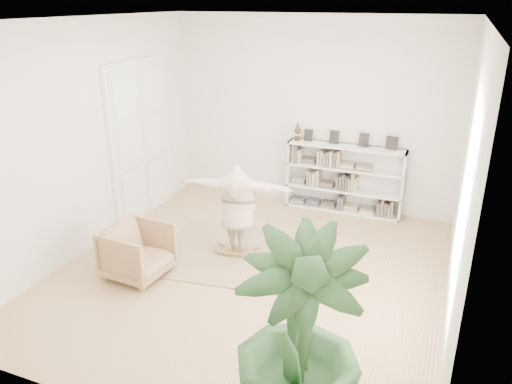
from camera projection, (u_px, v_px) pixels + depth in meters
floor at (251, 272)px, 7.50m from camera, size 6.00×6.00×0.00m
room_shell at (314, 18)px, 8.76m from camera, size 6.00×6.00×6.00m
doors at (141, 142)px, 9.06m from camera, size 0.09×1.78×2.92m
bookshelf at (344, 179)px, 9.44m from camera, size 2.20×0.35×1.64m
armchair at (138, 252)px, 7.27m from camera, size 0.93×0.90×0.78m
rug at (238, 254)px, 8.00m from camera, size 2.74×2.31×0.02m
rocker_board at (238, 251)px, 7.98m from camera, size 0.52×0.36×0.10m
person at (237, 206)px, 7.69m from camera, size 1.81×0.71×1.44m
houseplant at (298, 341)px, 4.40m from camera, size 1.34×1.34×2.04m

